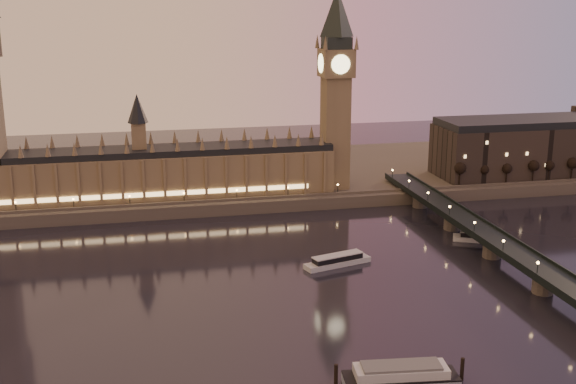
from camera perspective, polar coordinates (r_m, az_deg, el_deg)
name	(u,v)px	position (r m, az deg, el deg)	size (l,w,h in m)	color
ground	(281,294)	(260.68, -0.55, -8.06)	(700.00, 700.00, 0.00)	black
far_embankment	(274,176)	(419.47, -1.14, 1.29)	(560.00, 130.00, 6.00)	#423D35
palace_of_westminster	(152,167)	(364.99, -10.66, 1.98)	(180.00, 26.62, 52.00)	brown
big_ben	(336,77)	(372.44, 3.82, 9.06)	(17.68, 17.68, 104.00)	brown
westminster_bridge	(515,260)	(290.13, 17.53, -5.18)	(13.20, 260.00, 15.30)	black
city_block	(565,143)	(446.76, 21.04, 3.66)	(155.00, 45.00, 34.00)	black
bare_tree_0	(462,171)	(393.32, 13.55, 1.61)	(5.32, 5.32, 10.81)	black
bare_tree_1	(485,170)	(399.24, 15.28, 1.69)	(5.32, 5.32, 10.81)	black
bare_tree_2	(507,169)	(405.51, 16.95, 1.77)	(5.32, 5.32, 10.81)	black
bare_tree_3	(530,168)	(412.11, 18.57, 1.84)	(5.32, 5.32, 10.81)	black
bare_tree_4	(552,166)	(419.04, 20.14, 1.91)	(5.32, 5.32, 10.81)	black
bare_tree_5	(574,165)	(426.27, 21.66, 1.97)	(5.32, 5.32, 10.81)	black
cruise_boat_a	(338,261)	(287.59, 3.94, -5.42)	(28.57, 13.52, 4.48)	silver
cruise_boat_b	(481,237)	(325.67, 15.04, -3.46)	(24.32, 15.65, 4.44)	silver
moored_barge	(401,376)	(204.86, 8.90, -14.16)	(36.10, 12.31, 6.66)	#8B9AB1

